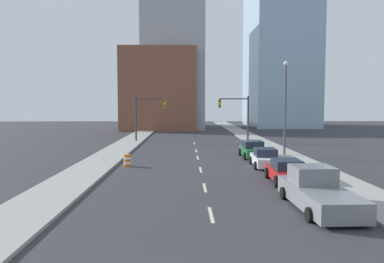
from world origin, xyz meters
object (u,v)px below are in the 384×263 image
at_px(traffic_signal_right, 239,112).
at_px(sedan_white, 265,158).
at_px(street_lamp, 285,102).
at_px(pickup_truck_gray, 318,192).
at_px(sedan_green, 253,150).
at_px(traffic_barrel, 127,160).
at_px(sedan_red, 287,172).
at_px(traffic_signal_left, 145,112).

xyz_separation_m(traffic_signal_right, sedan_white, (-0.81, -19.81, -3.22)).
bearing_deg(traffic_signal_right, street_lamp, -80.94).
xyz_separation_m(traffic_signal_right, pickup_truck_gray, (-0.85, -31.57, -3.11)).
relative_size(sedan_white, sedan_green, 0.92).
xyz_separation_m(traffic_barrel, pickup_truck_gray, (10.83, -12.07, 0.29)).
bearing_deg(sedan_red, traffic_signal_right, 89.36).
bearing_deg(pickup_truck_gray, sedan_red, 87.19).
relative_size(traffic_signal_left, traffic_signal_right, 1.00).
relative_size(street_lamp, sedan_white, 2.01).
bearing_deg(street_lamp, sedan_red, -104.25).
xyz_separation_m(traffic_signal_left, pickup_truck_gray, (11.53, -31.57, -3.11)).
relative_size(traffic_barrel, pickup_truck_gray, 0.15).
height_order(traffic_signal_left, sedan_red, traffic_signal_left).
relative_size(traffic_barrel, street_lamp, 0.11).
relative_size(traffic_signal_right, street_lamp, 0.67).
distance_m(traffic_barrel, street_lamp, 15.64).
xyz_separation_m(traffic_signal_right, street_lamp, (2.24, -14.08, 1.24)).
height_order(traffic_barrel, pickup_truck_gray, pickup_truck_gray).
bearing_deg(traffic_barrel, street_lamp, 21.28).
bearing_deg(traffic_barrel, pickup_truck_gray, -48.10).
bearing_deg(street_lamp, traffic_signal_left, 136.08).
xyz_separation_m(traffic_barrel, street_lamp, (13.92, 5.42, 4.65)).
height_order(sedan_red, sedan_green, sedan_green).
height_order(traffic_signal_left, sedan_white, traffic_signal_left).
distance_m(sedan_white, sedan_green, 5.23).
bearing_deg(traffic_signal_left, pickup_truck_gray, -69.93).
relative_size(pickup_truck_gray, sedan_white, 1.39).
relative_size(traffic_signal_left, traffic_barrel, 6.32).
xyz_separation_m(pickup_truck_gray, sedan_white, (0.04, 11.75, -0.11)).
bearing_deg(traffic_signal_left, street_lamp, -43.92).
bearing_deg(sedan_green, sedan_red, -89.77).
distance_m(street_lamp, sedan_red, 12.84).
distance_m(sedan_red, sedan_white, 5.94).
bearing_deg(sedan_red, sedan_green, 91.52).
xyz_separation_m(pickup_truck_gray, sedan_red, (0.13, 5.82, -0.10)).
height_order(sedan_white, sedan_green, sedan_green).
xyz_separation_m(traffic_barrel, sedan_green, (10.85, 4.92, 0.22)).
height_order(street_lamp, sedan_white, street_lamp).
distance_m(sedan_red, sedan_green, 11.17).
bearing_deg(sedan_green, pickup_truck_gray, -90.38).
bearing_deg(pickup_truck_gray, traffic_signal_left, 108.49).
height_order(traffic_signal_right, street_lamp, street_lamp).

